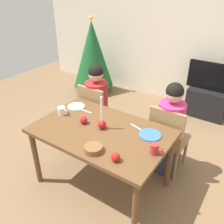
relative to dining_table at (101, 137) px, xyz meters
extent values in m
plane|color=brown|center=(0.00, 0.00, -0.67)|extent=(7.68, 7.68, 0.00)
cube|color=beige|center=(0.00, 2.60, 0.63)|extent=(6.40, 0.10, 2.60)
cube|color=brown|center=(0.00, 0.00, 0.06)|extent=(1.40, 0.90, 0.04)
cylinder|color=brown|center=(-0.64, -0.39, -0.31)|extent=(0.06, 0.06, 0.71)
cylinder|color=brown|center=(0.64, -0.39, -0.31)|extent=(0.06, 0.06, 0.71)
cylinder|color=brown|center=(-0.64, 0.39, -0.31)|extent=(0.06, 0.06, 0.71)
cylinder|color=brown|center=(0.64, 0.39, -0.31)|extent=(0.06, 0.06, 0.71)
cube|color=#99754C|center=(-0.54, 0.69, -0.24)|extent=(0.40, 0.40, 0.04)
cube|color=#99754C|center=(-0.54, 0.51, 0.01)|extent=(0.40, 0.04, 0.45)
cylinder|color=#99754C|center=(-0.37, 0.86, -0.46)|extent=(0.04, 0.04, 0.41)
cylinder|color=#99754C|center=(-0.71, 0.86, -0.46)|extent=(0.04, 0.04, 0.41)
cylinder|color=#99754C|center=(-0.37, 0.52, -0.46)|extent=(0.04, 0.04, 0.41)
cylinder|color=#99754C|center=(-0.71, 0.52, -0.46)|extent=(0.04, 0.04, 0.41)
cube|color=#99754C|center=(0.51, 0.69, -0.24)|extent=(0.40, 0.40, 0.04)
cube|color=#99754C|center=(0.51, 0.51, 0.01)|extent=(0.40, 0.04, 0.45)
cylinder|color=#99754C|center=(0.68, 0.86, -0.46)|extent=(0.04, 0.04, 0.41)
cylinder|color=#99754C|center=(0.34, 0.86, -0.46)|extent=(0.04, 0.04, 0.41)
cylinder|color=#99754C|center=(0.68, 0.52, -0.46)|extent=(0.04, 0.04, 0.41)
cylinder|color=#99754C|center=(0.34, 0.52, -0.46)|extent=(0.04, 0.04, 0.41)
cube|color=#33384C|center=(-0.54, 0.64, -0.44)|extent=(0.28, 0.28, 0.45)
cylinder|color=#AD2323|center=(-0.54, 0.64, 0.02)|extent=(0.30, 0.30, 0.48)
sphere|color=tan|center=(-0.54, 0.64, 0.38)|extent=(0.19, 0.19, 0.19)
sphere|color=black|center=(-0.54, 0.64, 0.41)|extent=(0.19, 0.19, 0.19)
cube|color=#33384C|center=(0.51, 0.64, -0.44)|extent=(0.28, 0.28, 0.45)
cylinder|color=#D1337A|center=(0.51, 0.64, 0.02)|extent=(0.30, 0.30, 0.48)
sphere|color=tan|center=(0.51, 0.64, 0.38)|extent=(0.19, 0.19, 0.19)
sphere|color=black|center=(0.51, 0.64, 0.41)|extent=(0.19, 0.19, 0.19)
cube|color=black|center=(0.55, 2.30, -0.43)|extent=(0.64, 0.40, 0.48)
cube|color=black|center=(0.55, 2.30, 0.04)|extent=(0.79, 0.04, 0.46)
cube|color=black|center=(0.55, 2.30, 0.04)|extent=(0.76, 0.05, 0.46)
cylinder|color=brown|center=(-1.69, 2.03, -0.60)|extent=(0.08, 0.08, 0.14)
cone|color=#195628|center=(-1.69, 2.03, 0.12)|extent=(0.80, 0.80, 1.28)
sphere|color=yellow|center=(-1.69, 2.03, 0.80)|extent=(0.08, 0.08, 0.08)
sphere|color=red|center=(-0.01, 0.03, 0.13)|extent=(0.09, 0.09, 0.09)
cylinder|color=#EFE5C6|center=(-0.01, 0.03, 0.31)|extent=(0.02, 0.02, 0.28)
cylinder|color=white|center=(-0.55, 0.24, 0.09)|extent=(0.21, 0.21, 0.01)
cylinder|color=teal|center=(0.46, 0.20, 0.09)|extent=(0.23, 0.23, 0.01)
cylinder|color=silver|center=(-0.57, 0.01, 0.13)|extent=(0.09, 0.09, 0.09)
torus|color=silver|center=(-0.51, 0.01, 0.13)|extent=(0.06, 0.01, 0.06)
cylinder|color=#B72D2D|center=(0.62, -0.04, 0.13)|extent=(0.08, 0.08, 0.10)
torus|color=#B72D2D|center=(0.67, -0.04, 0.14)|extent=(0.07, 0.01, 0.07)
cube|color=silver|center=(-0.39, 0.21, 0.09)|extent=(0.18, 0.01, 0.01)
cube|color=silver|center=(0.29, 0.24, 0.09)|extent=(0.18, 0.06, 0.01)
cylinder|color=brown|center=(0.14, -0.32, 0.11)|extent=(0.17, 0.17, 0.05)
sphere|color=red|center=(-0.23, 0.00, 0.12)|extent=(0.08, 0.08, 0.08)
sphere|color=red|center=(0.38, -0.32, 0.12)|extent=(0.08, 0.08, 0.08)
camera|label=1|loc=(1.25, -1.66, 1.48)|focal=38.73mm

